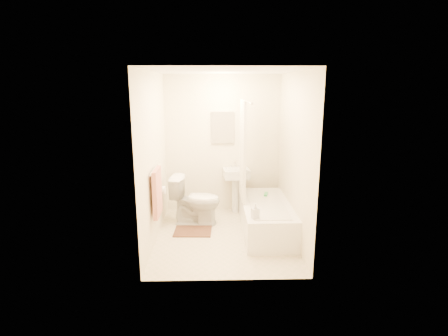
{
  "coord_description": "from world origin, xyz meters",
  "views": [
    {
      "loc": [
        -0.13,
        -4.85,
        2.2
      ],
      "look_at": [
        0.0,
        0.25,
        1.0
      ],
      "focal_mm": 28.0,
      "sensor_mm": 36.0,
      "label": 1
    }
  ],
  "objects_px": {
    "sink": "(236,189)",
    "toilet": "(196,200)",
    "bath_mat": "(193,231)",
    "soap_bottle": "(255,211)",
    "bathtub": "(266,217)"
  },
  "relations": [
    {
      "from": "sink",
      "to": "bath_mat",
      "type": "xyz_separation_m",
      "value": [
        -0.72,
        -0.87,
        -0.42
      ]
    },
    {
      "from": "toilet",
      "to": "sink",
      "type": "xyz_separation_m",
      "value": [
        0.68,
        0.5,
        0.04
      ]
    },
    {
      "from": "bath_mat",
      "to": "soap_bottle",
      "type": "relative_size",
      "value": 2.71
    },
    {
      "from": "soap_bottle",
      "to": "toilet",
      "type": "bearing_deg",
      "value": 130.75
    },
    {
      "from": "bath_mat",
      "to": "soap_bottle",
      "type": "distance_m",
      "value": 1.22
    },
    {
      "from": "bathtub",
      "to": "soap_bottle",
      "type": "bearing_deg",
      "value": -111.12
    },
    {
      "from": "toilet",
      "to": "soap_bottle",
      "type": "distance_m",
      "value": 1.32
    },
    {
      "from": "bath_mat",
      "to": "bathtub",
      "type": "bearing_deg",
      "value": 0.05
    },
    {
      "from": "sink",
      "to": "bath_mat",
      "type": "distance_m",
      "value": 1.2
    },
    {
      "from": "bathtub",
      "to": "soap_bottle",
      "type": "xyz_separation_m",
      "value": [
        -0.24,
        -0.62,
        0.33
      ]
    },
    {
      "from": "soap_bottle",
      "to": "sink",
      "type": "bearing_deg",
      "value": 96.48
    },
    {
      "from": "sink",
      "to": "toilet",
      "type": "bearing_deg",
      "value": -149.69
    },
    {
      "from": "sink",
      "to": "bath_mat",
      "type": "bearing_deg",
      "value": -135.39
    },
    {
      "from": "bathtub",
      "to": "bath_mat",
      "type": "relative_size",
      "value": 2.87
    },
    {
      "from": "toilet",
      "to": "soap_bottle",
      "type": "height_order",
      "value": "toilet"
    }
  ]
}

